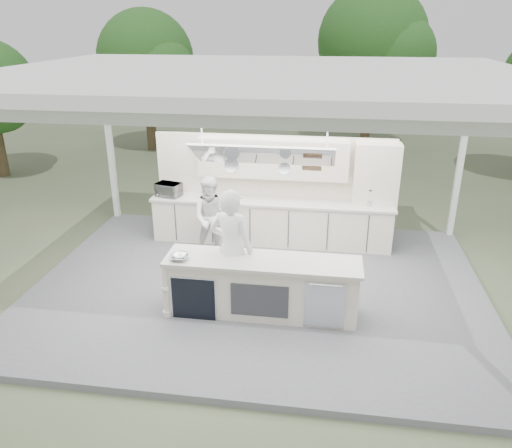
% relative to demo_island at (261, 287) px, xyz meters
% --- Properties ---
extents(ground, '(90.00, 90.00, 0.00)m').
position_rel_demo_island_xyz_m(ground, '(-0.18, 0.91, -0.60)').
color(ground, '#505A3D').
rests_on(ground, ground).
extents(stage_deck, '(8.00, 6.00, 0.12)m').
position_rel_demo_island_xyz_m(stage_deck, '(-0.18, 0.91, -0.54)').
color(stage_deck, '#5B5B5F').
rests_on(stage_deck, ground).
extents(tent, '(8.20, 6.20, 3.86)m').
position_rel_demo_island_xyz_m(tent, '(-0.18, 0.90, 3.11)').
color(tent, white).
rests_on(tent, ground).
extents(demo_island, '(3.10, 0.79, 0.95)m').
position_rel_demo_island_xyz_m(demo_island, '(0.00, 0.00, 0.00)').
color(demo_island, white).
rests_on(demo_island, stage_deck).
extents(back_counter, '(5.08, 0.72, 0.95)m').
position_rel_demo_island_xyz_m(back_counter, '(-0.18, 2.81, 0.00)').
color(back_counter, white).
rests_on(back_counter, stage_deck).
extents(back_wall_unit, '(5.05, 0.48, 2.25)m').
position_rel_demo_island_xyz_m(back_wall_unit, '(0.27, 3.03, 0.98)').
color(back_wall_unit, white).
rests_on(back_wall_unit, stage_deck).
extents(tree_cluster, '(19.55, 9.40, 5.85)m').
position_rel_demo_island_xyz_m(tree_cluster, '(-0.34, 10.68, 2.69)').
color(tree_cluster, '#4A3B25').
rests_on(tree_cluster, ground).
extents(head_chef, '(0.83, 0.65, 2.03)m').
position_rel_demo_island_xyz_m(head_chef, '(-0.52, 0.21, 0.54)').
color(head_chef, white).
rests_on(head_chef, stage_deck).
extents(sous_chef, '(0.90, 0.76, 1.66)m').
position_rel_demo_island_xyz_m(sous_chef, '(-1.24, 1.93, 0.36)').
color(sous_chef, silver).
rests_on(sous_chef, stage_deck).
extents(toaster_oven, '(0.58, 0.46, 0.28)m').
position_rel_demo_island_xyz_m(toaster_oven, '(-2.38, 2.76, 0.62)').
color(toaster_oven, '#BABCC2').
rests_on(toaster_oven, back_counter).
extents(bowl_large, '(0.30, 0.30, 0.07)m').
position_rel_demo_island_xyz_m(bowl_large, '(-1.28, -0.17, 0.51)').
color(bowl_large, silver).
rests_on(bowl_large, demo_island).
extents(bowl_small, '(0.33, 0.33, 0.08)m').
position_rel_demo_island_xyz_m(bowl_small, '(-1.28, -0.12, 0.51)').
color(bowl_small, '#B1B3B9').
rests_on(bowl_small, demo_island).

